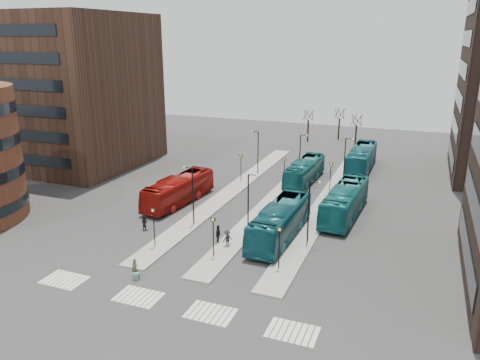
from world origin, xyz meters
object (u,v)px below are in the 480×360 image
(suitcase, at_px, (136,276))
(teal_bus_b, at_px, (305,171))
(red_bus, at_px, (179,190))
(teal_bus_c, at_px, (345,201))
(commuter_a, at_px, (145,223))
(commuter_c, at_px, (227,239))
(teal_bus_a, at_px, (280,221))
(commuter_b, at_px, (218,234))
(traveller, at_px, (135,268))
(teal_bus_d, at_px, (361,158))

(suitcase, bearing_deg, teal_bus_b, 64.82)
(red_bus, height_order, teal_bus_c, teal_bus_c)
(red_bus, distance_m, teal_bus_c, 18.98)
(red_bus, relative_size, commuter_a, 7.61)
(commuter_a, distance_m, commuter_c, 9.34)
(teal_bus_a, distance_m, commuter_a, 13.69)
(commuter_b, relative_size, commuter_c, 1.13)
(red_bus, bearing_deg, teal_bus_c, 14.43)
(suitcase, xyz_separation_m, commuter_c, (4.42, 8.36, 0.53))
(teal_bus_b, distance_m, traveller, 31.08)
(teal_bus_a, xyz_separation_m, commuter_c, (-3.96, -3.82, -0.89))
(traveller, bearing_deg, teal_bus_b, 80.10)
(red_bus, bearing_deg, teal_bus_b, 54.49)
(teal_bus_a, relative_size, commuter_c, 7.48)
(suitcase, relative_size, teal_bus_a, 0.05)
(red_bus, relative_size, teal_bus_a, 0.94)
(traveller, bearing_deg, teal_bus_a, 55.93)
(commuter_b, xyz_separation_m, commuter_c, (1.08, -0.35, -0.11))
(commuter_a, height_order, commuter_c, commuter_c)
(teal_bus_c, relative_size, commuter_a, 8.03)
(red_bus, xyz_separation_m, traveller, (5.19, -17.00, -0.81))
(teal_bus_d, distance_m, commuter_c, 32.36)
(teal_bus_b, distance_m, teal_bus_d, 10.95)
(red_bus, bearing_deg, commuter_b, -38.57)
(traveller, bearing_deg, commuter_c, 61.69)
(red_bus, xyz_separation_m, teal_bus_c, (18.76, 2.89, 0.09))
(suitcase, bearing_deg, traveller, 120.93)
(suitcase, relative_size, traveller, 0.37)
(red_bus, xyz_separation_m, teal_bus_b, (11.70, 13.38, -0.06))
(teal_bus_a, height_order, commuter_c, teal_bus_a)
(commuter_a, bearing_deg, red_bus, -72.96)
(teal_bus_a, relative_size, teal_bus_d, 0.98)
(red_bus, bearing_deg, teal_bus_d, 56.93)
(commuter_b, bearing_deg, commuter_c, -114.15)
(teal_bus_d, bearing_deg, commuter_c, -103.93)
(teal_bus_a, bearing_deg, commuter_b, -144.11)
(teal_bus_c, xyz_separation_m, commuter_c, (-8.83, -11.86, -0.88))
(red_bus, bearing_deg, traveller, -67.36)
(traveller, height_order, commuter_a, traveller)
(commuter_b, bearing_deg, red_bus, 39.60)
(teal_bus_b, xyz_separation_m, commuter_b, (-2.85, -22.00, -0.63))
(red_bus, bearing_deg, commuter_c, -36.43)
(red_bus, height_order, teal_bus_b, red_bus)
(teal_bus_a, bearing_deg, suitcase, -123.18)
(teal_bus_c, bearing_deg, suitcase, -120.04)
(suitcase, distance_m, red_bus, 18.23)
(teal_bus_d, bearing_deg, teal_bus_c, -87.18)
(red_bus, xyz_separation_m, teal_bus_d, (17.94, 22.37, 0.14))
(suitcase, xyz_separation_m, traveller, (-0.32, 0.32, 0.51))
(suitcase, relative_size, teal_bus_b, 0.05)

